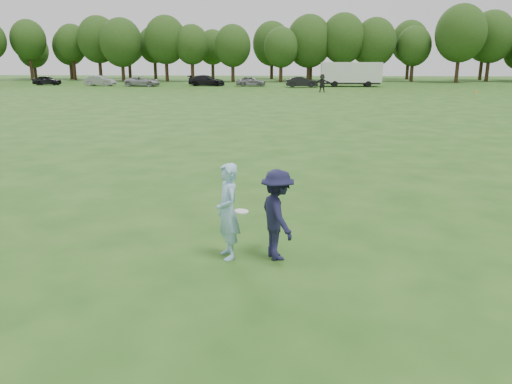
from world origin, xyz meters
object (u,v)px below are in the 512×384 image
defender (277,215)px  car_a (47,80)px  car_e (251,81)px  thrower (228,211)px  player_far_d (322,83)px  field_cone (476,92)px  car_d (206,81)px  car_f (302,82)px  car_b (100,81)px  cargo_trailer (351,73)px  car_c (143,81)px

defender → car_a: size_ratio=0.47×
car_a → car_e: size_ratio=0.96×
thrower → player_far_d: player_far_d is taller
car_a → field_cone: size_ratio=12.87×
car_a → car_d: size_ratio=0.77×
car_f → field_cone: (19.29, -9.30, -0.54)m
thrower → car_f: 58.21m
defender → car_e: (-5.27, 59.91, -0.23)m
car_a → car_f: size_ratio=0.92×
car_b → car_f: size_ratio=1.01×
player_far_d → field_cone: bearing=6.5°
cargo_trailer → car_f: bearing=-162.3°
car_d → car_f: (13.10, -2.46, -0.04)m
thrower → player_far_d: (4.73, 49.03, 0.05)m
car_a → field_cone: car_a is taller
car_a → car_c: 14.59m
car_b → cargo_trailer: 34.47m
car_c → field_cone: (40.94, -10.24, -0.51)m
car_f → cargo_trailer: (6.62, 2.12, 1.09)m
thrower → car_c: bearing=174.2°
thrower → field_cone: 53.54m
defender → field_cone: defender is taller
car_e → car_a: bearing=85.2°
thrower → car_a: thrower is taller
player_far_d → car_a: bearing=169.6°
field_cone → cargo_trailer: (-12.67, 11.42, 1.63)m
defender → cargo_trailer: cargo_trailer is taller
player_far_d → car_a: 40.10m
player_far_d → car_f: player_far_d is taller
thrower → car_c: thrower is taller
player_far_d → thrower: bearing=-88.4°
player_far_d → car_d: player_far_d is taller
car_e → field_cone: (26.17, -11.08, -0.53)m
car_f → car_a: bearing=80.7°
defender → car_c: defender is taller
player_far_d → car_e: 14.16m
car_e → car_b: bearing=88.3°
defender → car_d: (-11.49, 60.60, -0.18)m
thrower → car_b: 64.72m
car_c → field_cone: 42.20m
thrower → car_c: 62.10m
car_b → car_c: bearing=-88.2°
car_d → field_cone: (32.38, -11.76, -0.58)m
defender → car_f: defender is taller
thrower → defender: bearing=67.6°
car_b → car_f: (27.83, -1.45, -0.01)m
car_e → car_f: size_ratio=0.96×
defender → car_a: (-34.51, 61.03, -0.25)m
car_c → cargo_trailer: size_ratio=0.53×
player_far_d → car_e: player_far_d is taller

